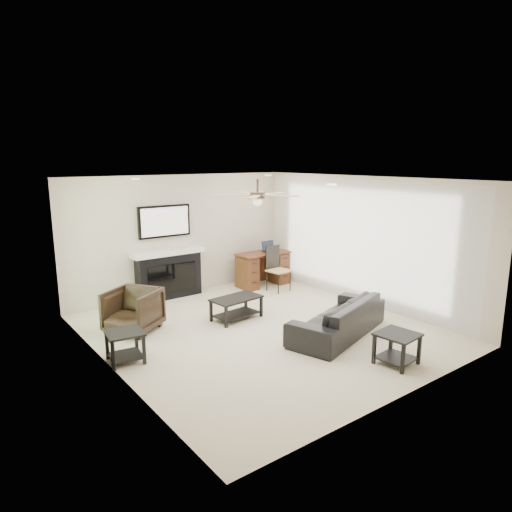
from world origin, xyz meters
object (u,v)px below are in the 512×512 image
(sofa, at_px, (338,317))
(coffee_table, at_px, (236,308))
(armchair, at_px, (133,310))
(desk, at_px, (263,269))
(fireplace_unit, at_px, (168,252))

(sofa, xyz_separation_m, coffee_table, (-0.90, 1.60, -0.10))
(armchair, height_order, desk, desk)
(armchair, relative_size, coffee_table, 0.88)
(coffee_table, xyz_separation_m, fireplace_unit, (-0.37, 1.88, 0.75))
(armchair, relative_size, fireplace_unit, 0.42)
(sofa, height_order, fireplace_unit, fireplace_unit)
(armchair, xyz_separation_m, desk, (3.44, 0.92, 0.02))
(armchair, distance_m, desk, 3.56)
(sofa, relative_size, armchair, 2.59)
(armchair, height_order, fireplace_unit, fireplace_unit)
(fireplace_unit, xyz_separation_m, desk, (2.11, -0.41, -0.57))
(desk, bearing_deg, coffee_table, -139.80)
(coffee_table, bearing_deg, fireplace_unit, 95.26)
(armchair, relative_size, desk, 0.65)
(armchair, bearing_deg, sofa, 17.53)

